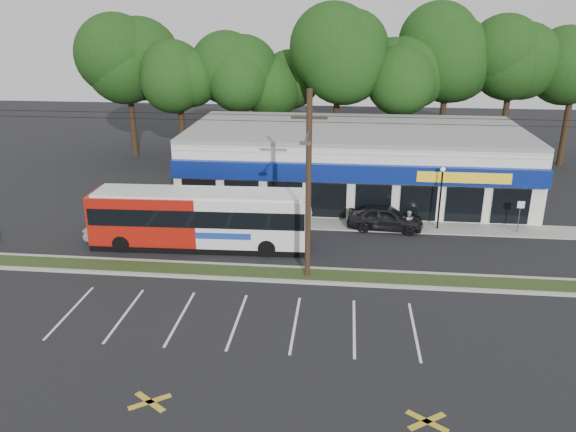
{
  "coord_description": "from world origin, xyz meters",
  "views": [
    {
      "loc": [
        4.83,
        -26.38,
        13.47
      ],
      "look_at": [
        1.53,
        5.0,
        1.97
      ],
      "focal_mm": 35.0,
      "sensor_mm": 36.0,
      "label": 1
    }
  ],
  "objects_px": {
    "utility_pole": "(305,181)",
    "pedestrian_b": "(408,222)",
    "metrobus": "(200,218)",
    "car_dark": "(385,217)",
    "car_silver": "(118,232)",
    "lamp_post": "(441,191)",
    "pedestrian_a": "(308,214)",
    "sign_post": "(520,211)"
  },
  "relations": [
    {
      "from": "utility_pole",
      "to": "pedestrian_b",
      "type": "distance_m",
      "value": 10.51
    },
    {
      "from": "pedestrian_b",
      "to": "metrobus",
      "type": "bearing_deg",
      "value": 7.03
    },
    {
      "from": "car_silver",
      "to": "car_dark",
      "type": "bearing_deg",
      "value": -75.83
    },
    {
      "from": "sign_post",
      "to": "lamp_post",
      "type": "bearing_deg",
      "value": 177.42
    },
    {
      "from": "metrobus",
      "to": "pedestrian_a",
      "type": "distance_m",
      "value": 7.45
    },
    {
      "from": "lamp_post",
      "to": "car_dark",
      "type": "height_order",
      "value": "lamp_post"
    },
    {
      "from": "metrobus",
      "to": "lamp_post",
      "type": "bearing_deg",
      "value": 14.52
    },
    {
      "from": "utility_pole",
      "to": "pedestrian_a",
      "type": "relative_size",
      "value": 28.32
    },
    {
      "from": "lamp_post",
      "to": "metrobus",
      "type": "distance_m",
      "value": 15.37
    },
    {
      "from": "metrobus",
      "to": "car_silver",
      "type": "distance_m",
      "value": 5.41
    },
    {
      "from": "utility_pole",
      "to": "car_dark",
      "type": "xyz_separation_m",
      "value": [
        4.72,
        7.57,
        -4.58
      ]
    },
    {
      "from": "sign_post",
      "to": "car_dark",
      "type": "bearing_deg",
      "value": -179.49
    },
    {
      "from": "sign_post",
      "to": "pedestrian_b",
      "type": "distance_m",
      "value": 7.07
    },
    {
      "from": "utility_pole",
      "to": "sign_post",
      "type": "distance_m",
      "value": 15.71
    },
    {
      "from": "lamp_post",
      "to": "pedestrian_a",
      "type": "bearing_deg",
      "value": -177.98
    },
    {
      "from": "car_dark",
      "to": "utility_pole",
      "type": "bearing_deg",
      "value": 151.84
    },
    {
      "from": "lamp_post",
      "to": "car_silver",
      "type": "distance_m",
      "value": 20.53
    },
    {
      "from": "car_dark",
      "to": "pedestrian_a",
      "type": "height_order",
      "value": "pedestrian_a"
    },
    {
      "from": "car_silver",
      "to": "metrobus",
      "type": "bearing_deg",
      "value": -90.18
    },
    {
      "from": "utility_pole",
      "to": "sign_post",
      "type": "xyz_separation_m",
      "value": [
        13.17,
        7.65,
        -3.86
      ]
    },
    {
      "from": "car_silver",
      "to": "pedestrian_b",
      "type": "distance_m",
      "value": 18.33
    },
    {
      "from": "car_dark",
      "to": "pedestrian_b",
      "type": "distance_m",
      "value": 1.52
    },
    {
      "from": "pedestrian_a",
      "to": "pedestrian_b",
      "type": "height_order",
      "value": "pedestrian_a"
    },
    {
      "from": "pedestrian_b",
      "to": "pedestrian_a",
      "type": "bearing_deg",
      "value": -12.51
    },
    {
      "from": "metrobus",
      "to": "car_silver",
      "type": "relative_size",
      "value": 3.28
    },
    {
      "from": "utility_pole",
      "to": "car_silver",
      "type": "height_order",
      "value": "utility_pole"
    },
    {
      "from": "utility_pole",
      "to": "lamp_post",
      "type": "xyz_separation_m",
      "value": [
        8.17,
        7.87,
        -2.74
      ]
    },
    {
      "from": "metrobus",
      "to": "car_silver",
      "type": "xyz_separation_m",
      "value": [
        -5.27,
        0.1,
        -1.2
      ]
    },
    {
      "from": "utility_pole",
      "to": "sign_post",
      "type": "bearing_deg",
      "value": 30.15
    },
    {
      "from": "utility_pole",
      "to": "lamp_post",
      "type": "distance_m",
      "value": 11.67
    },
    {
      "from": "utility_pole",
      "to": "car_silver",
      "type": "relative_size",
      "value": 12.5
    },
    {
      "from": "utility_pole",
      "to": "sign_post",
      "type": "relative_size",
      "value": 22.47
    },
    {
      "from": "lamp_post",
      "to": "metrobus",
      "type": "height_order",
      "value": "lamp_post"
    },
    {
      "from": "utility_pole",
      "to": "pedestrian_a",
      "type": "distance_m",
      "value": 8.83
    },
    {
      "from": "metrobus",
      "to": "pedestrian_b",
      "type": "bearing_deg",
      "value": 13.82
    },
    {
      "from": "car_silver",
      "to": "pedestrian_a",
      "type": "relative_size",
      "value": 2.27
    },
    {
      "from": "sign_post",
      "to": "car_dark",
      "type": "relative_size",
      "value": 0.45
    },
    {
      "from": "car_dark",
      "to": "pedestrian_a",
      "type": "distance_m",
      "value": 5.08
    },
    {
      "from": "car_dark",
      "to": "sign_post",
      "type": "bearing_deg",
      "value": -85.7
    },
    {
      "from": "sign_post",
      "to": "car_dark",
      "type": "height_order",
      "value": "sign_post"
    },
    {
      "from": "utility_pole",
      "to": "metrobus",
      "type": "relative_size",
      "value": 3.81
    },
    {
      "from": "lamp_post",
      "to": "pedestrian_a",
      "type": "height_order",
      "value": "lamp_post"
    }
  ]
}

